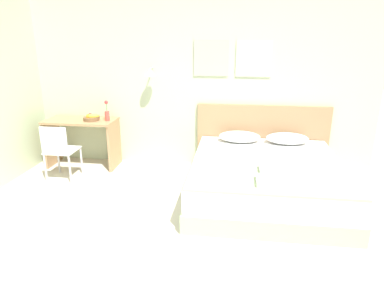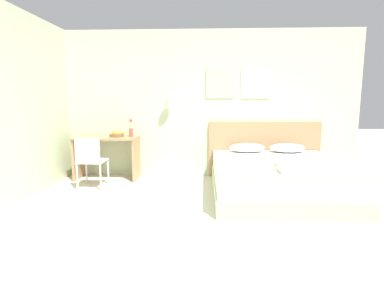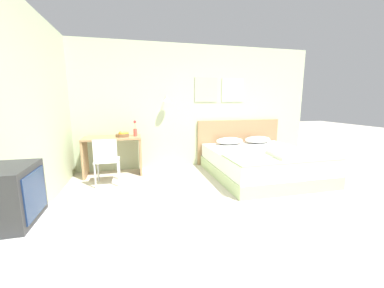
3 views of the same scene
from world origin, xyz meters
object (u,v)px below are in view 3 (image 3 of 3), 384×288
(headboard, at_px, (239,141))
(desk, at_px, (113,149))
(folded_towel_mid_bed, at_px, (285,157))
(flower_vase, at_px, (135,130))
(desk_chair, at_px, (106,158))
(bed, at_px, (262,163))
(television, at_px, (2,196))
(throw_blanket, at_px, (281,157))
(pillow_right, at_px, (258,140))
(pillow_left, at_px, (230,141))
(folded_towel_near_foot, at_px, (277,153))
(fruit_bowl, at_px, (122,135))
(tv_stand, at_px, (11,258))

(headboard, bearing_deg, desk, -174.31)
(folded_towel_mid_bed, relative_size, flower_vase, 0.85)
(desk_chair, distance_m, flower_vase, 0.89)
(bed, xyz_separation_m, headboard, (0.00, 1.06, 0.26))
(folded_towel_mid_bed, height_order, television, television)
(throw_blanket, bearing_deg, pillow_right, 76.00)
(desk, xyz_separation_m, desk_chair, (-0.06, -0.63, -0.03))
(television, bearing_deg, throw_blanket, 24.33)
(bed, relative_size, pillow_left, 3.35)
(desk, bearing_deg, television, -100.50)
(pillow_right, distance_m, desk_chair, 3.31)
(desk_chair, height_order, television, television)
(pillow_right, xyz_separation_m, flower_vase, (-2.73, -0.02, 0.30))
(bed, bearing_deg, desk, 164.62)
(folded_towel_near_foot, bearing_deg, fruit_bowl, 155.60)
(pillow_left, distance_m, flower_vase, 2.06)
(desk_chair, bearing_deg, television, -101.79)
(desk_chair, relative_size, television, 1.78)
(pillow_left, relative_size, pillow_right, 1.00)
(fruit_bowl, bearing_deg, folded_towel_near_foot, -24.40)
(bed, bearing_deg, tv_stand, -147.82)
(bed, distance_m, folded_towel_near_foot, 0.55)
(headboard, relative_size, desk, 1.85)
(tv_stand, distance_m, television, 0.50)
(desk_chair, distance_m, tv_stand, 2.33)
(headboard, xyz_separation_m, throw_blanket, (0.00, -1.66, 0.01))
(folded_towel_near_foot, bearing_deg, bed, 93.43)
(bed, relative_size, folded_towel_near_foot, 6.44)
(headboard, xyz_separation_m, fruit_bowl, (-2.64, -0.31, 0.30))
(throw_blanket, height_order, television, television)
(bed, distance_m, pillow_left, 0.93)
(pillow_right, relative_size, desk, 0.56)
(throw_blanket, bearing_deg, desk, 154.05)
(headboard, xyz_separation_m, folded_towel_mid_bed, (-0.03, -1.80, 0.05))
(folded_towel_mid_bed, bearing_deg, fruit_bowl, 150.12)
(throw_blanket, xyz_separation_m, desk_chair, (-2.89, 0.75, -0.02))
(headboard, height_order, television, headboard)
(bed, xyz_separation_m, television, (-3.37, -2.12, 0.54))
(folded_towel_near_foot, relative_size, tv_stand, 0.48)
(television, bearing_deg, folded_towel_mid_bed, 22.44)
(fruit_bowl, bearing_deg, desk_chair, -113.26)
(bed, xyz_separation_m, pillow_left, (-0.35, 0.80, 0.33))
(throw_blanket, distance_m, desk, 3.15)
(bed, relative_size, tv_stand, 3.09)
(flower_vase, bearing_deg, fruit_bowl, -175.31)
(pillow_left, relative_size, flower_vase, 1.95)
(bed, relative_size, throw_blanket, 1.12)
(throw_blanket, relative_size, fruit_bowl, 6.90)
(folded_towel_near_foot, relative_size, desk, 0.29)
(flower_vase, bearing_deg, desk, 179.36)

